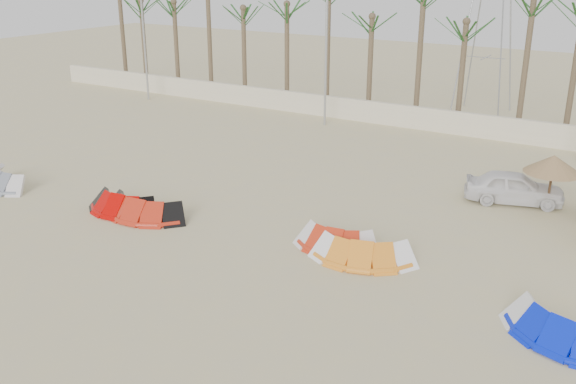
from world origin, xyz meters
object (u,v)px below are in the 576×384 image
Objects in this scene: kite_orange at (367,247)px; kite_blue at (570,324)px; parasol_left at (553,164)px; car at (514,187)px; kite_grey at (8,177)px; kite_red_mid at (148,205)px; kite_red_right at (340,236)px; kite_red_left at (127,201)px.

kite_orange and kite_blue have the same top height.
parasol_left reaches higher than car.
kite_grey is 7.53m from kite_red_mid.
car is (4.06, 7.46, 0.24)m from kite_red_right.
kite_blue is at bearing -76.20° from parasol_left.
parasol_left reaches higher than kite_grey.
car is (19.21, 9.37, 0.24)m from kite_grey.
kite_grey and kite_orange have the same top height.
car is at bearing 111.07° from kite_blue.
car is (12.71, 8.82, 0.24)m from kite_red_left.
kite_orange is 1.61× the size of parasol_left.
kite_red_right and kite_orange have the same top height.
kite_red_left is 0.87× the size of kite_red_mid.
parasol_left is 1.86m from car.
kite_red_left is 0.87× the size of kite_orange.
kite_red_left and kite_red_right have the same top height.
car is (-3.60, 9.35, 0.24)m from kite_blue.
car reaches higher than kite_blue.
kite_grey is 15.26m from kite_red_right.
kite_red_left is (6.49, 0.55, 0.00)m from kite_grey.
kite_red_right is at bearing 8.93° from kite_red_left.
kite_red_mid is at bearing 177.54° from kite_blue.
car is (11.71, 8.69, 0.24)m from kite_red_mid.
kite_red_left is 8.76m from kite_red_right.
kite_red_right is 0.84× the size of kite_orange.
kite_blue is at bearing -13.50° from kite_orange.
kite_orange is at bearing -119.22° from parasol_left.
parasol_left reaches higher than kite_red_right.
kite_orange is at bearing 6.01° from kite_red_left.
parasol_left is (20.56, 9.18, 1.51)m from kite_grey.
kite_red_mid is (1.00, 0.13, 0.00)m from kite_red_left.
kite_orange is 6.69m from kite_blue.
kite_red_left is at bearing -172.56° from kite_red_mid.
kite_red_mid is 0.96× the size of car.
kite_blue is (6.50, -1.56, 0.00)m from kite_orange.
car reaches higher than kite_red_right.
parasol_left reaches higher than kite_blue.
kite_red_mid is 7.75m from kite_red_right.
kite_orange is (1.16, -0.33, 0.00)m from kite_red_right.
kite_blue is at bearing -1.85° from kite_red_left.
parasol_left is at bearing 24.07° from kite_grey.
kite_red_left is 1.40× the size of parasol_left.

